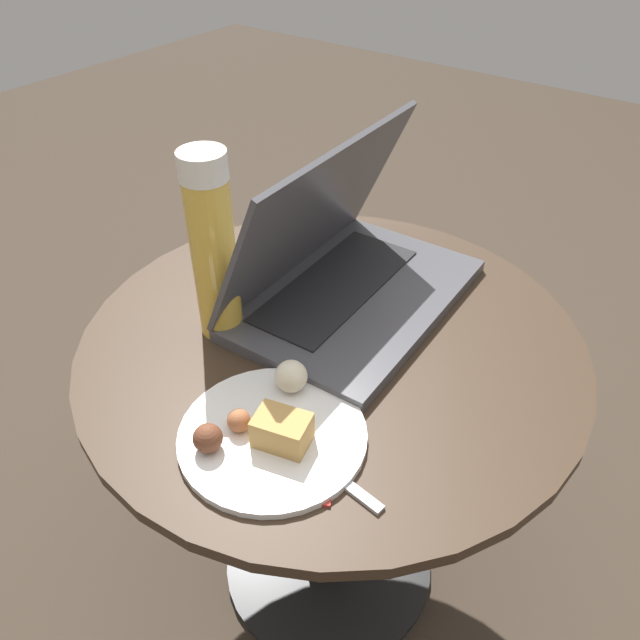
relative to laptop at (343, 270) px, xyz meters
name	(u,v)px	position (x,y,z in m)	size (l,w,h in m)	color
ground_plane	(328,563)	(-0.08, -0.04, -0.62)	(6.00, 6.00, 0.00)	#382D23
table	(331,422)	(-0.08, -0.04, -0.22)	(0.68, 0.68, 0.57)	black
napkin	(293,447)	(-0.27, -0.12, -0.05)	(0.18, 0.16, 0.00)	#B7332D
laptop	(343,270)	(0.00, 0.00, 0.00)	(0.38, 0.26, 0.24)	#47474C
beer_glass	(213,248)	(-0.16, 0.09, 0.08)	(0.06, 0.06, 0.26)	gold
snack_plate	(271,428)	(-0.27, -0.09, -0.04)	(0.21, 0.21, 0.05)	white
fork	(303,451)	(-0.26, -0.13, -0.05)	(0.04, 0.19, 0.00)	#B2B2B7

